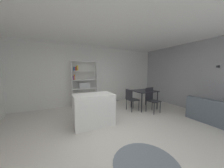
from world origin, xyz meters
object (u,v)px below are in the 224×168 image
Objects in this scene: open_bookshelf at (83,85)px; dining_chair_near at (151,98)px; dining_chair_island_side at (131,98)px; dining_table at (144,93)px; kitchen_island at (93,109)px.

dining_chair_near is (2.28, -1.82, -0.44)m from open_bookshelf.
open_bookshelf is 2.34× the size of dining_chair_island_side.
dining_chair_near reaches higher than dining_table.
dining_table is (2.38, 0.53, 0.23)m from kitchen_island.
kitchen_island is 0.57× the size of open_bookshelf.
open_bookshelf reaches higher than kitchen_island.
dining_table is at bearing 83.30° from dining_chair_near.
dining_chair_island_side is (1.70, 0.53, 0.06)m from kitchen_island.
open_bookshelf is 2.15× the size of dining_table.
kitchen_island is 2.00m from open_bookshelf.
dining_chair_near is at bearing -38.62° from open_bookshelf.
dining_chair_island_side is at bearing -179.78° from dining_table.
dining_chair_near is (2.38, 0.10, 0.09)m from kitchen_island.
open_bookshelf is 2.18m from dining_chair_island_side.
open_bookshelf is at bearing 87.17° from kitchen_island.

